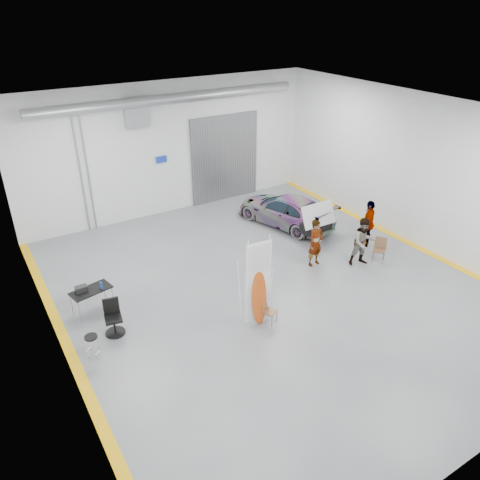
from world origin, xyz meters
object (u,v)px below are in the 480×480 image
person_a (316,243)px  office_chair (113,319)px  person_c (369,223)px  folding_chair_far (378,254)px  sedan_car (285,210)px  surfboard_display (259,290)px  shop_stool (93,347)px  person_b (363,242)px  work_table (88,290)px  folding_chair_near (269,315)px

person_a → office_chair: size_ratio=1.63×
person_c → folding_chair_far: bearing=27.2°
sedan_car → surfboard_display: bearing=32.4°
person_a → shop_stool: 8.73m
surfboard_display → folding_chair_far: size_ratio=3.20×
sedan_car → person_b: (0.35, -4.38, 0.28)m
shop_stool → person_c: bearing=4.3°
person_b → shop_stool: person_b is taller
person_c → surfboard_display: (-6.64, -1.98, 0.24)m
sedan_car → work_table: (-9.30, -1.99, 0.13)m
sedan_car → person_a: 3.68m
person_c → folding_chair_near: size_ratio=2.43×
person_b → person_c: 1.66m
surfboard_display → person_c: bearing=22.0°
office_chair → person_b: bearing=5.1°
sedan_car → folding_chair_near: (-4.70, -5.52, -0.42)m
person_c → person_b: bearing=1.1°
folding_chair_near → work_table: 5.82m
person_c → surfboard_display: size_ratio=0.65×
person_c → folding_chair_near: 6.75m
folding_chair_near → work_table: size_ratio=0.59×
folding_chair_far → office_chair: bearing=-131.8°
person_b → surfboard_display: (-5.34, -0.96, 0.27)m
sedan_car → surfboard_display: (-4.99, -5.35, 0.55)m
person_a → work_table: person_a is taller
surfboard_display → work_table: bearing=147.5°
surfboard_display → work_table: surfboard_display is taller
person_b → folding_chair_far: (0.72, -0.19, -0.66)m
folding_chair_near → shop_stool: 5.33m
office_chair → folding_chair_near: bearing=-14.8°
person_c → work_table: size_ratio=1.42×
surfboard_display → folding_chair_far: (6.05, 0.77, -0.93)m
person_c → office_chair: size_ratio=1.73×
sedan_car → folding_chair_far: bearing=88.5°
person_b → folding_chair_far: person_b is taller
work_table → person_a: bearing=-10.3°
shop_stool → surfboard_display: bearing=-12.9°
person_c → sedan_car: bearing=-100.8°
shop_stool → folding_chair_far: bearing=-1.8°
work_table → folding_chair_far: bearing=-14.0°
folding_chair_near → surfboard_display: bearing=122.0°
sedan_car → folding_chair_near: sedan_car is taller
surfboard_display → person_b: bearing=15.6°
folding_chair_far → office_chair: office_chair is taller
shop_stool → office_chair: bearing=42.3°
person_b → folding_chair_near: 5.22m
person_b → work_table: size_ratio=1.38×
folding_chair_far → shop_stool: bearing=-127.2°
person_c → shop_stool: size_ratio=2.62×
shop_stool → person_b: bearing=-0.9°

